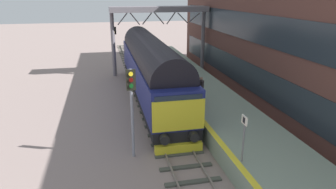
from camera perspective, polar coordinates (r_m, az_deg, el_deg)
name	(u,v)px	position (r m, az deg, el deg)	size (l,w,h in m)	color
ground_plane	(163,122)	(19.22, -0.93, -5.17)	(140.00, 140.00, 0.00)	gray
track_main	(163,121)	(19.20, -0.93, -5.03)	(2.50, 60.00, 0.15)	gray
station_platform	(217,110)	(19.98, 9.25, -2.91)	(4.00, 44.00, 1.01)	gray
station_building	(278,29)	(24.05, 19.84, 11.52)	(4.54, 32.77, 10.47)	brown
diesel_locomotive	(151,67)	(22.73, -3.24, 5.16)	(2.74, 17.45, 4.68)	black
signal_post_near	(132,102)	(14.32, -6.81, -1.45)	(0.44, 0.22, 4.45)	gray
signal_post_mid	(115,45)	(30.26, -9.96, 9.05)	(0.44, 0.22, 4.65)	gray
platform_number_sign	(244,132)	(12.81, 14.04, -6.81)	(0.10, 0.44, 2.05)	slate
waiting_passenger	(201,87)	(19.62, 6.22, 1.43)	(0.38, 0.51, 1.64)	#2F2C37
overhead_footbridge	(159,14)	(29.83, -1.67, 14.80)	(9.30, 2.00, 6.50)	slate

